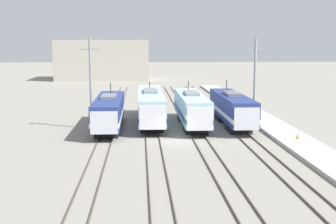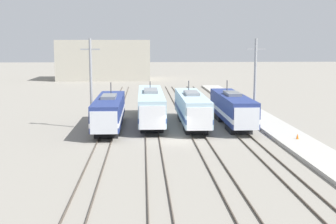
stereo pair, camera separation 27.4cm
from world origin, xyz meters
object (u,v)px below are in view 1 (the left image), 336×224
at_px(locomotive_center_right, 192,109).
at_px(locomotive_far_right, 233,109).
at_px(locomotive_far_left, 109,112).
at_px(locomotive_center_left, 151,106).
at_px(traffic_cone, 298,136).
at_px(catenary_tower_left, 91,82).
at_px(catenary_tower_right, 255,81).

xyz_separation_m(locomotive_center_right, locomotive_far_right, (4.98, -0.34, -0.03)).
xyz_separation_m(locomotive_far_left, locomotive_center_left, (4.98, 4.00, 0.12)).
bearing_deg(locomotive_center_right, traffic_cone, -45.46).
bearing_deg(catenary_tower_left, locomotive_center_left, 23.24).
distance_m(locomotive_far_right, catenary_tower_right, 4.27).
xyz_separation_m(locomotive_center_right, catenary_tower_right, (7.49, -0.91, 3.39)).
bearing_deg(locomotive_far_left, catenary_tower_right, 3.13).
bearing_deg(traffic_cone, locomotive_far_right, 116.73).
height_order(locomotive_center_left, locomotive_center_right, locomotive_center_right).
relative_size(locomotive_far_left, catenary_tower_right, 1.52).
relative_size(locomotive_far_left, traffic_cone, 28.60).
height_order(locomotive_far_right, catenary_tower_right, catenary_tower_right).
height_order(catenary_tower_left, traffic_cone, catenary_tower_left).
height_order(locomotive_center_right, catenary_tower_right, catenary_tower_right).
bearing_deg(traffic_cone, locomotive_center_right, 134.54).
distance_m(locomotive_center_left, locomotive_center_right, 5.42).
bearing_deg(locomotive_center_left, traffic_cone, -39.33).
distance_m(locomotive_center_left, locomotive_far_right, 10.27).
relative_size(locomotive_far_right, catenary_tower_left, 1.56).
xyz_separation_m(locomotive_center_left, catenary_tower_left, (-7.10, -3.05, 3.34)).
xyz_separation_m(catenary_tower_left, catenary_tower_right, (19.57, 0.00, 0.00)).
bearing_deg(catenary_tower_right, locomotive_center_right, 173.09).
bearing_deg(locomotive_center_left, locomotive_far_right, -14.00).
bearing_deg(catenary_tower_left, locomotive_center_right, 4.30).
relative_size(locomotive_far_left, catenary_tower_left, 1.52).
bearing_deg(locomotive_far_left, locomotive_far_right, 5.81).
xyz_separation_m(locomotive_center_left, locomotive_far_right, (9.96, -2.48, -0.07)).
bearing_deg(catenary_tower_right, traffic_cone, -75.46).
bearing_deg(locomotive_far_right, traffic_cone, -63.27).
bearing_deg(catenary_tower_left, catenary_tower_right, 0.00).
bearing_deg(catenary_tower_left, locomotive_far_right, 1.90).
bearing_deg(locomotive_far_left, traffic_cone, -22.36).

